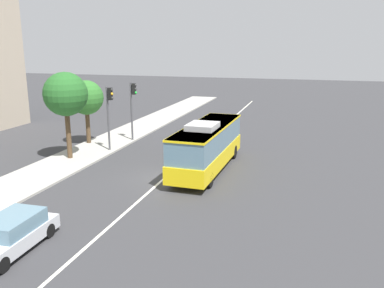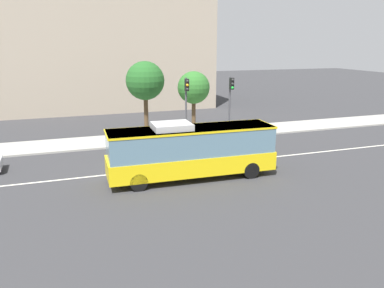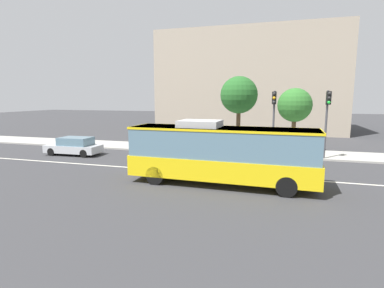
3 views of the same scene
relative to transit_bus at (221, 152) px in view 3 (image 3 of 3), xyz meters
name	(u,v)px [view 3 (image 3 of 3)]	position (x,y,z in m)	size (l,w,h in m)	color
ground_plane	(185,172)	(-2.69, 2.17, -1.81)	(160.00, 160.00, 0.00)	#333335
sidewalk_kerb	(212,150)	(-2.69, 10.19, -1.74)	(80.00, 3.99, 0.14)	#9E9B93
lane_centre_line	(185,171)	(-2.69, 2.17, -1.80)	(76.00, 0.16, 0.01)	silver
transit_bus	(221,152)	(0.00, 0.00, 0.00)	(10.06, 2.75, 3.46)	yellow
sedan_silver	(74,146)	(-13.17, 4.99, -1.09)	(4.56, 1.95, 1.46)	#B7BABF
traffic_light_near_corner	(274,112)	(2.49, 8.61, 1.75)	(0.33, 0.62, 5.20)	#47474C
traffic_light_mid_block	(327,113)	(6.29, 8.35, 1.75)	(0.34, 0.62, 5.20)	#47474C
street_tree_kerbside_left	(239,95)	(-0.48, 10.47, 3.05)	(3.19, 3.19, 6.50)	#4C3823
street_tree_kerbside_centre	(295,106)	(4.15, 11.62, 2.20)	(2.89, 2.89, 5.49)	#4C3823
office_block_background	(251,83)	(-1.34, 29.64, 4.99)	(24.78, 13.51, 13.60)	tan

